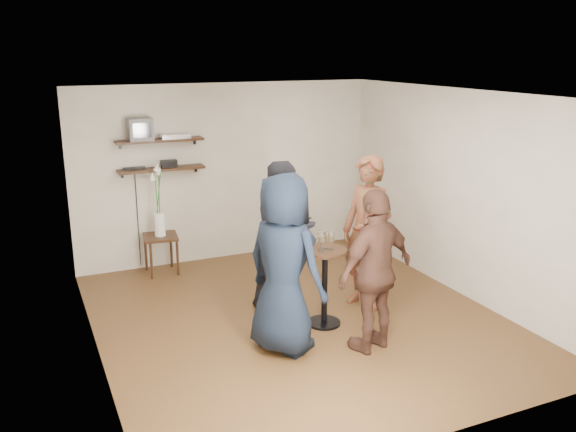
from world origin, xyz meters
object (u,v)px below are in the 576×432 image
Objects in this scene: dvd_deck at (175,136)px; person_dark at (285,234)px; person_plaid at (367,233)px; crt_monitor at (140,129)px; side_table at (161,242)px; person_brown at (376,271)px; radio at (169,164)px; drinks_table at (325,276)px; person_navy at (284,264)px.

dvd_deck is 0.22× the size of person_dark.
dvd_deck is at bearing -164.64° from person_plaid.
crt_monitor is at bearing 112.01° from person_dark.
side_table is 0.32× the size of person_brown.
dvd_deck is 1.82× the size of radio.
person_brown is at bearing -63.26° from crt_monitor.
drinks_table is (1.47, -2.61, -1.43)m from crt_monitor.
person_brown is at bearing -70.11° from dvd_deck.
person_plaid reaches higher than person_brown.
person_brown is at bearing -68.58° from radio.
crt_monitor is 0.35× the size of drinks_table.
dvd_deck is at bearing 0.00° from crt_monitor.
drinks_table is at bearing -69.03° from dvd_deck.
side_table is at bearing 118.67° from drinks_table.
dvd_deck is 0.39m from radio.
crt_monitor is 1.58m from side_table.
side_table is 2.76m from drinks_table.
drinks_table is at bearing -90.00° from person_plaid.
radio is at bearing 0.00° from crt_monitor.
person_navy is (-0.49, -1.09, 0.05)m from person_dark.
drinks_table is 0.49× the size of person_plaid.
dvd_deck is 0.21× the size of person_plaid.
dvd_deck is at bearing 101.11° from person_dark.
person_dark is at bearing -63.52° from radio.
dvd_deck reaches higher than person_plaid.
side_table is at bearing -138.58° from radio.
drinks_table is (1.00, -2.61, -1.31)m from dvd_deck.
dvd_deck is at bearing 110.97° from drinks_table.
person_navy reaches higher than person_plaid.
person_navy is (-1.36, -0.62, 0.01)m from person_plaid.
person_brown is at bearing -64.07° from side_table.
person_dark is at bearing -138.90° from person_plaid.
crt_monitor is 3.26m from person_navy.
radio is 0.12× the size of person_plaid.
person_brown is (0.87, -0.37, -0.08)m from person_navy.
crt_monitor is 0.58× the size of side_table.
drinks_table is at bearing -60.54° from crt_monitor.
person_brown is (-0.50, -0.99, -0.07)m from person_plaid.
radio is at bearing 103.64° from person_dark.
drinks_table is 0.80m from person_brown.
person_brown reaches higher than drinks_table.
side_table is (-0.22, -0.19, -1.06)m from radio.
radio is 3.05m from person_navy.
person_navy reaches higher than person_brown.
dvd_deck is 3.69m from person_brown.
dvd_deck reaches higher than radio.
person_navy reaches higher than radio.
radio is at bearing 180.00° from dvd_deck.
side_table is 2.89m from person_navy.
side_table is at bearing 111.60° from person_dark.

